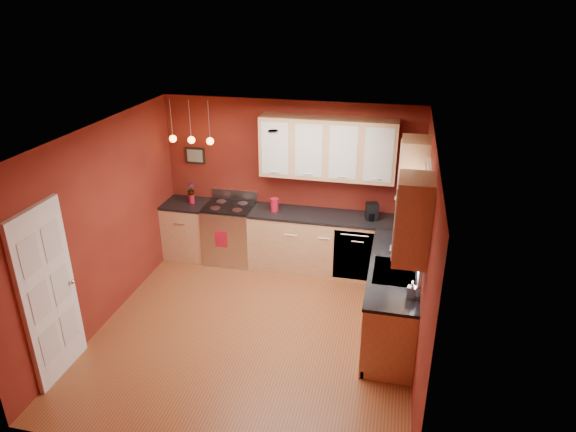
% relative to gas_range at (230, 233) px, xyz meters
% --- Properties ---
extents(floor, '(4.20, 4.20, 0.00)m').
position_rel_gas_range_xyz_m(floor, '(0.92, -1.80, -0.48)').
color(floor, '#9C4E2D').
rests_on(floor, ground).
extents(ceiling, '(4.00, 4.20, 0.02)m').
position_rel_gas_range_xyz_m(ceiling, '(0.92, -1.80, 2.12)').
color(ceiling, beige).
rests_on(ceiling, wall_back).
extents(wall_back, '(4.00, 0.02, 2.60)m').
position_rel_gas_range_xyz_m(wall_back, '(0.92, 0.30, 0.82)').
color(wall_back, maroon).
rests_on(wall_back, floor).
extents(wall_front, '(4.00, 0.02, 2.60)m').
position_rel_gas_range_xyz_m(wall_front, '(0.92, -3.90, 0.82)').
color(wall_front, maroon).
rests_on(wall_front, floor).
extents(wall_left, '(0.02, 4.20, 2.60)m').
position_rel_gas_range_xyz_m(wall_left, '(-1.08, -1.80, 0.82)').
color(wall_left, maroon).
rests_on(wall_left, floor).
extents(wall_right, '(0.02, 4.20, 2.60)m').
position_rel_gas_range_xyz_m(wall_right, '(2.92, -1.80, 0.82)').
color(wall_right, maroon).
rests_on(wall_right, floor).
extents(base_cabinets_back_left, '(0.70, 0.60, 0.90)m').
position_rel_gas_range_xyz_m(base_cabinets_back_left, '(-0.73, -0.00, -0.03)').
color(base_cabinets_back_left, tan).
rests_on(base_cabinets_back_left, floor).
extents(base_cabinets_back_right, '(2.54, 0.60, 0.90)m').
position_rel_gas_range_xyz_m(base_cabinets_back_right, '(1.65, -0.00, -0.03)').
color(base_cabinets_back_right, tan).
rests_on(base_cabinets_back_right, floor).
extents(base_cabinets_right, '(0.60, 2.10, 0.90)m').
position_rel_gas_range_xyz_m(base_cabinets_right, '(2.62, -1.35, -0.03)').
color(base_cabinets_right, tan).
rests_on(base_cabinets_right, floor).
extents(counter_back_left, '(0.70, 0.62, 0.04)m').
position_rel_gas_range_xyz_m(counter_back_left, '(-0.73, -0.00, 0.44)').
color(counter_back_left, black).
rests_on(counter_back_left, base_cabinets_back_left).
extents(counter_back_right, '(2.54, 0.62, 0.04)m').
position_rel_gas_range_xyz_m(counter_back_right, '(1.65, -0.00, 0.44)').
color(counter_back_right, black).
rests_on(counter_back_right, base_cabinets_back_right).
extents(counter_right, '(0.62, 2.10, 0.04)m').
position_rel_gas_range_xyz_m(counter_right, '(2.62, -1.35, 0.44)').
color(counter_right, black).
rests_on(counter_right, base_cabinets_right).
extents(gas_range, '(0.76, 0.64, 1.11)m').
position_rel_gas_range_xyz_m(gas_range, '(0.00, 0.00, 0.00)').
color(gas_range, '#B8B8BC').
rests_on(gas_range, floor).
extents(dishwasher_front, '(0.60, 0.02, 0.80)m').
position_rel_gas_range_xyz_m(dishwasher_front, '(2.02, -0.29, -0.03)').
color(dishwasher_front, '#B8B8BC').
rests_on(dishwasher_front, base_cabinets_back_right).
extents(sink, '(0.50, 0.70, 0.33)m').
position_rel_gas_range_xyz_m(sink, '(2.62, -1.50, 0.43)').
color(sink, '#929297').
rests_on(sink, counter_right).
extents(window, '(0.06, 1.02, 1.22)m').
position_rel_gas_range_xyz_m(window, '(2.89, -1.50, 1.21)').
color(window, white).
rests_on(window, wall_right).
extents(door_left_wall, '(0.12, 0.82, 2.05)m').
position_rel_gas_range_xyz_m(door_left_wall, '(-1.05, -3.00, 0.54)').
color(door_left_wall, white).
rests_on(door_left_wall, floor).
extents(upper_cabinets_back, '(2.00, 0.35, 0.90)m').
position_rel_gas_range_xyz_m(upper_cabinets_back, '(1.52, 0.12, 1.47)').
color(upper_cabinets_back, tan).
rests_on(upper_cabinets_back, wall_back).
extents(upper_cabinets_right, '(0.35, 1.95, 0.90)m').
position_rel_gas_range_xyz_m(upper_cabinets_right, '(2.75, -1.48, 1.47)').
color(upper_cabinets_right, tan).
rests_on(upper_cabinets_right, wall_right).
extents(wall_picture, '(0.32, 0.03, 0.26)m').
position_rel_gas_range_xyz_m(wall_picture, '(-0.63, 0.28, 1.17)').
color(wall_picture, black).
rests_on(wall_picture, wall_back).
extents(pendant_lights, '(0.71, 0.11, 0.66)m').
position_rel_gas_range_xyz_m(pendant_lights, '(-0.53, -0.05, 1.53)').
color(pendant_lights, '#929297').
rests_on(pendant_lights, ceiling).
extents(red_canister, '(0.13, 0.13, 0.20)m').
position_rel_gas_range_xyz_m(red_canister, '(0.74, -0.01, 0.56)').
color(red_canister, '#AD1226').
rests_on(red_canister, counter_back_right).
extents(red_vase, '(0.09, 0.09, 0.15)m').
position_rel_gas_range_xyz_m(red_vase, '(-0.63, 0.01, 0.53)').
color(red_vase, '#AD1226').
rests_on(red_vase, counter_back_left).
extents(flowers, '(0.12, 0.12, 0.20)m').
position_rel_gas_range_xyz_m(flowers, '(-0.63, 0.01, 0.68)').
color(flowers, '#AD1226').
rests_on(flowers, red_vase).
extents(coffee_maker, '(0.21, 0.21, 0.26)m').
position_rel_gas_range_xyz_m(coffee_maker, '(2.23, -0.00, 0.58)').
color(coffee_maker, black).
rests_on(coffee_maker, counter_back_right).
extents(soap_pump, '(0.11, 0.12, 0.21)m').
position_rel_gas_range_xyz_m(soap_pump, '(2.82, -2.05, 0.57)').
color(soap_pump, silver).
rests_on(soap_pump, counter_right).
extents(dish_towel, '(0.20, 0.01, 0.27)m').
position_rel_gas_range_xyz_m(dish_towel, '(-0.04, -0.33, 0.04)').
color(dish_towel, '#AD1226').
rests_on(dish_towel, gas_range).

